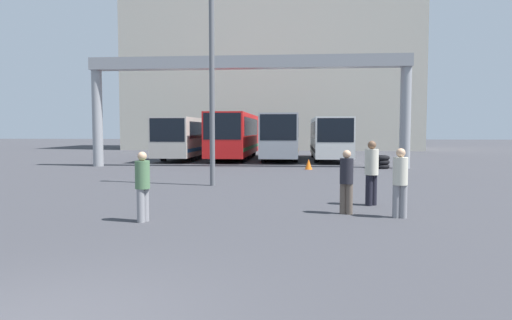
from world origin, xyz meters
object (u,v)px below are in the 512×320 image
Objects in this scene: bus_slot_3 at (329,136)px; bus_slot_1 at (235,133)px; bus_slot_0 at (190,135)px; pedestrian_mid_left at (371,171)px; pedestrian_near_left at (400,181)px; tire_stack at (380,162)px; lamp_post at (212,76)px; pedestrian_near_center at (143,185)px; bus_slot_2 at (281,134)px; pedestrian_far_center at (346,180)px; traffic_cone at (309,164)px.

bus_slot_1 is at bearing 173.96° from bus_slot_3.
pedestrian_mid_left is (10.23, -21.01, -0.75)m from bus_slot_0.
pedestrian_mid_left is at bearing -70.91° from pedestrian_near_left.
bus_slot_1 reaches higher than bus_slot_3.
lamp_post is at bearing -132.68° from tire_stack.
pedestrian_mid_left is at bearing 137.12° from pedestrian_near_center.
bus_slot_1 is 1.50× the size of lamp_post.
bus_slot_2 is 5.57× the size of pedestrian_mid_left.
lamp_post is at bearing 148.64° from pedestrian_far_center.
traffic_cone is (-1.70, -8.07, -1.44)m from bus_slot_3.
bus_slot_0 is 15.24m from tire_stack.
traffic_cone is at bearing -120.22° from pedestrian_mid_left.
lamp_post is (-2.14, -15.75, 2.38)m from bus_slot_2.
lamp_post is at bearing -39.35° from pedestrian_near_left.
bus_slot_0 is at bearing 133.61° from traffic_cone.
pedestrian_mid_left is 3.25× the size of traffic_cone.
tire_stack is (2.17, 14.67, -0.55)m from pedestrian_near_left.
traffic_cone is 0.07× the size of lamp_post.
bus_slot_0 is at bearing 171.47° from bus_slot_2.
bus_slot_0 is at bearing 147.45° from tire_stack.
tire_stack is at bearing -39.88° from bus_slot_1.
bus_slot_3 reaches higher than traffic_cone.
pedestrian_near_center is at bearing -96.25° from bus_slot_2.
bus_slot_0 is at bearing 132.47° from pedestrian_far_center.
bus_slot_0 reaches higher than pedestrian_far_center.
lamp_post is at bearing -75.25° from pedestrian_mid_left.
traffic_cone is (-0.61, 13.23, -0.59)m from pedestrian_far_center.
tire_stack is (9.31, -7.78, -1.55)m from bus_slot_1.
pedestrian_near_left is (3.65, -21.79, -0.94)m from bus_slot_2.
bus_slot_2 is (6.97, -1.05, 0.12)m from bus_slot_0.
pedestrian_near_center is 7.83m from lamp_post.
pedestrian_near_left is 1.32m from pedestrian_far_center.
pedestrian_far_center is 14.68m from tire_stack.
bus_slot_3 is at bearing -6.04° from bus_slot_1.
bus_slot_1 is 16.63m from lamp_post.
pedestrian_near_center is at bearing -143.84° from pedestrian_far_center.
pedestrian_near_center is (-6.15, -1.02, -0.03)m from pedestrian_near_left.
bus_slot_1 reaches higher than pedestrian_mid_left.
bus_slot_3 is 6.16× the size of pedestrian_far_center.
pedestrian_near_left reaches higher than tire_stack.
bus_slot_1 is 10.39m from traffic_cone.
bus_slot_0 is 7.52× the size of pedestrian_far_center.
bus_slot_2 reaches higher than pedestrian_near_left.
pedestrian_mid_left is 1.79× the size of tire_stack.
pedestrian_near_left is 14.84m from tire_stack.
tire_stack is 0.13× the size of lamp_post.
bus_slot_1 is 11.21× the size of tire_stack.
lamp_post is (-7.96, -8.63, 3.88)m from tire_stack.
bus_slot_1 is 20.39× the size of traffic_cone.
pedestrian_near_center is at bearing -10.87° from pedestrian_mid_left.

